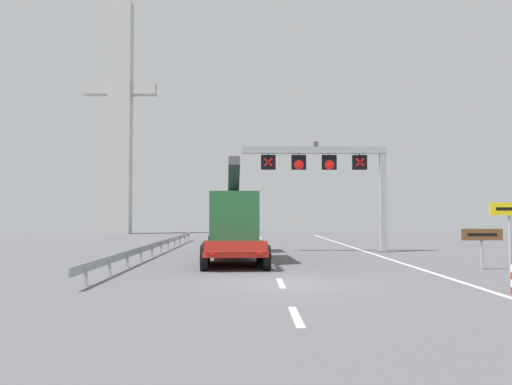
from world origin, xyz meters
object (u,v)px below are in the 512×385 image
heavy_haul_truck_red (232,222)px  bridge_pylon_distant (120,114)px  overhead_lane_gantry (335,168)px  exit_sign_yellow (510,220)px  tourist_info_sign_brown (482,238)px

heavy_haul_truck_red → bridge_pylon_distant: bridge_pylon_distant is taller
bridge_pylon_distant → overhead_lane_gantry: bearing=-56.1°
exit_sign_yellow → tourist_info_sign_brown: bearing=93.8°
bridge_pylon_distant → tourist_info_sign_brown: bearing=-58.6°
tourist_info_sign_brown → overhead_lane_gantry: bearing=113.2°
exit_sign_yellow → tourist_info_sign_brown: 2.41m
exit_sign_yellow → tourist_info_sign_brown: (-0.15, 2.25, -0.83)m
overhead_lane_gantry → heavy_haul_truck_red: bearing=-149.3°
overhead_lane_gantry → bridge_pylon_distant: bearing=123.9°
heavy_haul_truck_red → bridge_pylon_distant: 41.64m
tourist_info_sign_brown → bridge_pylon_distant: (-26.59, 43.52, 13.71)m
tourist_info_sign_brown → bridge_pylon_distant: bridge_pylon_distant is taller
heavy_haul_truck_red → tourist_info_sign_brown: heavy_haul_truck_red is taller
overhead_lane_gantry → bridge_pylon_distant: bridge_pylon_distant is taller
heavy_haul_truck_red → tourist_info_sign_brown: bearing=-32.4°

